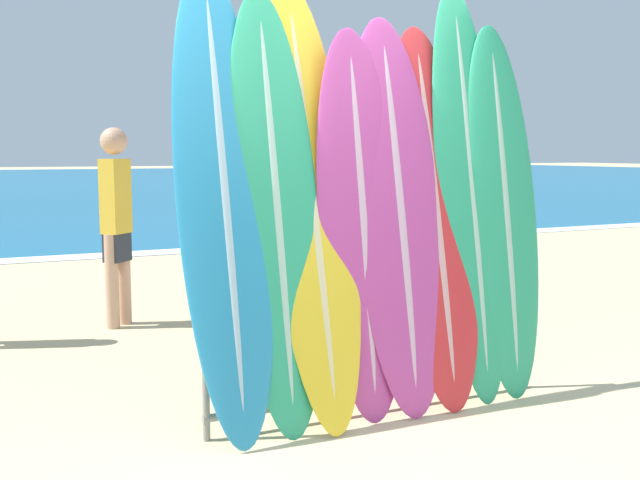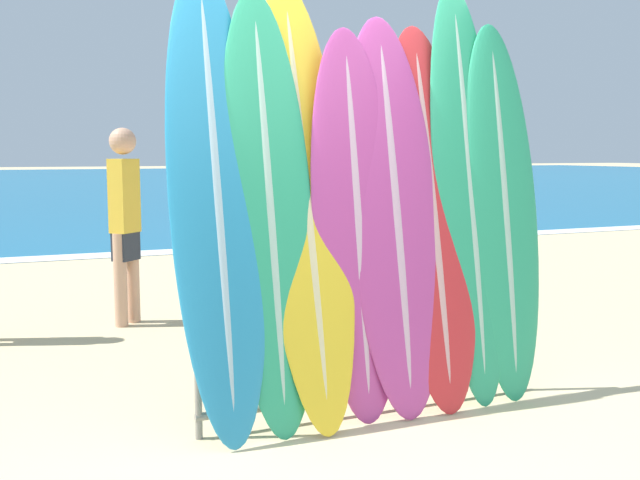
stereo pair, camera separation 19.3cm
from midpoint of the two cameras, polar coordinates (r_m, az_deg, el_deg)
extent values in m
plane|color=#CCB789|center=(3.86, 4.68, -16.63)|extent=(160.00, 160.00, 0.00)
cube|color=#146693|center=(41.09, -20.86, 4.14)|extent=(120.00, 60.00, 0.00)
cube|color=white|center=(11.55, -14.65, -1.08)|extent=(120.00, 0.60, 0.01)
cylinder|color=gray|center=(4.04, -7.96, -8.72)|extent=(0.04, 0.04, 0.92)
cylinder|color=gray|center=(4.99, 16.07, -5.93)|extent=(0.04, 0.04, 0.92)
cylinder|color=gray|center=(4.33, 5.45, -1.73)|extent=(2.14, 0.04, 0.04)
cylinder|color=gray|center=(4.51, 5.34, -11.50)|extent=(2.14, 0.04, 0.04)
ellipsoid|color=teal|center=(3.99, -6.54, 3.13)|extent=(0.51, 0.68, 2.56)
ellipsoid|color=#98BACC|center=(3.99, -6.54, 3.13)|extent=(0.09, 0.66, 2.46)
ellipsoid|color=#289E70|center=(4.07, -2.57, 2.32)|extent=(0.51, 0.57, 2.43)
ellipsoid|color=#9AC3B3|center=(4.07, -2.57, 2.32)|extent=(0.09, 0.56, 2.34)
ellipsoid|color=yellow|center=(4.18, 0.20, 3.10)|extent=(0.53, 0.74, 2.53)
ellipsoid|color=beige|center=(4.18, 0.20, 3.10)|extent=(0.09, 0.72, 2.43)
ellipsoid|color=#B23D8E|center=(4.26, 4.10, 1.24)|extent=(0.54, 0.43, 2.25)
ellipsoid|color=#CAA1BE|center=(4.26, 4.10, 1.24)|extent=(0.10, 0.43, 2.16)
ellipsoid|color=#B23D8E|center=(4.38, 6.91, 1.94)|extent=(0.60, 0.56, 2.33)
ellipsoid|color=#CAA1BE|center=(4.38, 6.91, 1.94)|extent=(0.11, 0.55, 2.24)
ellipsoid|color=red|center=(4.53, 9.71, 1.84)|extent=(0.57, 0.58, 2.30)
ellipsoid|color=#D19A9C|center=(4.53, 9.71, 1.84)|extent=(0.10, 0.57, 2.21)
ellipsoid|color=#289E70|center=(4.68, 12.40, 3.58)|extent=(0.48, 0.54, 2.57)
ellipsoid|color=#9AC3B3|center=(4.68, 12.40, 3.58)|extent=(0.09, 0.53, 2.47)
ellipsoid|color=#289E70|center=(4.79, 14.83, 2.16)|extent=(0.52, 0.47, 2.33)
ellipsoid|color=#9AC3B3|center=(4.79, 14.83, 2.16)|extent=(0.09, 0.47, 2.24)
cylinder|color=#846047|center=(8.67, -5.70, -0.76)|extent=(0.11, 0.11, 0.81)
cylinder|color=#846047|center=(8.50, -5.31, -0.90)|extent=(0.11, 0.11, 0.81)
cube|color=#478466|center=(8.55, -5.53, 1.06)|extent=(0.15, 0.23, 0.24)
cube|color=#3370BC|center=(8.52, -5.56, 4.01)|extent=(0.16, 0.25, 0.64)
sphere|color=#846047|center=(8.51, -5.60, 7.16)|extent=(0.23, 0.23, 0.23)
cylinder|color=tan|center=(6.91, -13.29, -2.76)|extent=(0.11, 0.11, 0.82)
cylinder|color=tan|center=(6.76, -14.18, -2.99)|extent=(0.11, 0.11, 0.82)
cube|color=#282D38|center=(6.79, -13.80, -0.47)|extent=(0.27, 0.27, 0.25)
cube|color=gold|center=(6.75, -13.90, 3.29)|extent=(0.29, 0.29, 0.65)
sphere|color=tan|center=(6.74, -14.02, 7.32)|extent=(0.23, 0.23, 0.23)
cylinder|color=beige|center=(6.87, -4.20, -2.79)|extent=(0.11, 0.11, 0.79)
cylinder|color=beige|center=(6.77, -3.06, -2.93)|extent=(0.11, 0.11, 0.79)
cube|color=#282D38|center=(6.78, -3.65, -0.55)|extent=(0.24, 0.26, 0.24)
cube|color=white|center=(6.74, -3.68, 3.07)|extent=(0.26, 0.29, 0.62)
sphere|color=beige|center=(6.72, -3.71, 6.96)|extent=(0.22, 0.22, 0.22)
camera|label=1|loc=(0.10, -88.90, 0.13)|focal=42.00mm
camera|label=2|loc=(0.10, 91.10, -0.13)|focal=42.00mm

